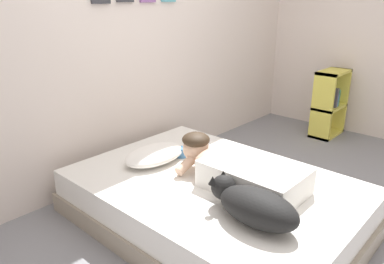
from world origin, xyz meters
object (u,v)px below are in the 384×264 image
at_px(bed, 213,201).
at_px(coffee_cup, 181,152).
at_px(bookshelf, 329,103).
at_px(pillow, 155,155).
at_px(cell_phone, 286,190).
at_px(dog, 253,205).
at_px(person_lying, 236,169).

xyz_separation_m(bed, coffee_cup, (0.14, 0.44, 0.20)).
xyz_separation_m(coffee_cup, bookshelf, (2.12, -0.28, 0.02)).
bearing_deg(pillow, cell_phone, -75.05).
xyz_separation_m(dog, bookshelf, (2.50, 0.63, -0.04)).
xyz_separation_m(person_lying, coffee_cup, (0.07, 0.58, -0.07)).
bearing_deg(dog, person_lying, 47.66).
distance_m(person_lying, bookshelf, 2.21).
height_order(pillow, bookshelf, bookshelf).
bearing_deg(person_lying, coffee_cup, 82.83).
distance_m(bed, cell_phone, 0.51).
relative_size(coffee_cup, bookshelf, 0.17).
distance_m(dog, coffee_cup, 0.99).
relative_size(person_lying, bookshelf, 1.23).
relative_size(pillow, dog, 0.90).
height_order(bed, cell_phone, cell_phone).
height_order(dog, bookshelf, bookshelf).
xyz_separation_m(bed, person_lying, (0.06, -0.14, 0.27)).
distance_m(pillow, person_lying, 0.68).
height_order(coffee_cup, cell_phone, coffee_cup).
xyz_separation_m(pillow, bookshelf, (2.32, -0.37, 0.00)).
distance_m(cell_phone, bookshelf, 2.15).
relative_size(dog, bookshelf, 0.77).
bearing_deg(person_lying, pillow, 100.78).
height_order(bed, coffee_cup, coffee_cup).
distance_m(pillow, dog, 1.02).
height_order(person_lying, dog, person_lying).
height_order(coffee_cup, bookshelf, bookshelf).
bearing_deg(bookshelf, dog, -165.84).
bearing_deg(dog, coffee_cup, 67.46).
xyz_separation_m(dog, cell_phone, (0.44, 0.03, -0.10)).
bearing_deg(coffee_cup, pillow, 156.09).
height_order(pillow, person_lying, person_lying).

